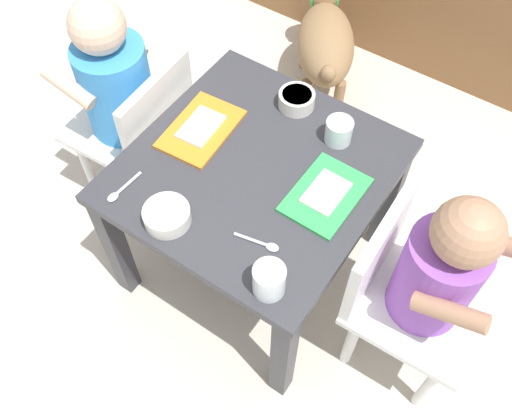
# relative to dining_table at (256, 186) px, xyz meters

# --- Properties ---
(ground_plane) EXTENTS (7.00, 7.00, 0.00)m
(ground_plane) POSITION_rel_dining_table_xyz_m (0.00, 0.00, -0.36)
(ground_plane) COLOR beige
(dining_table) EXTENTS (0.56, 0.58, 0.43)m
(dining_table) POSITION_rel_dining_table_xyz_m (0.00, 0.00, 0.00)
(dining_table) COLOR #333338
(dining_table) RESTS_ON ground
(seated_child_left) EXTENTS (0.29, 0.29, 0.66)m
(seated_child_left) POSITION_rel_dining_table_xyz_m (-0.44, 0.03, 0.05)
(seated_child_left) COLOR white
(seated_child_left) RESTS_ON ground
(seated_child_right) EXTENTS (0.29, 0.29, 0.65)m
(seated_child_right) POSITION_rel_dining_table_xyz_m (0.44, -0.01, 0.04)
(seated_child_right) COLOR white
(seated_child_right) RESTS_ON ground
(dog) EXTENTS (0.36, 0.44, 0.29)m
(dog) POSITION_rel_dining_table_xyz_m (-0.22, 0.73, -0.17)
(dog) COLOR olive
(dog) RESTS_ON ground
(food_tray_left) EXTENTS (0.15, 0.21, 0.02)m
(food_tray_left) POSITION_rel_dining_table_xyz_m (-0.17, 0.02, 0.08)
(food_tray_left) COLOR orange
(food_tray_left) RESTS_ON dining_table
(food_tray_right) EXTENTS (0.14, 0.19, 0.02)m
(food_tray_right) POSITION_rel_dining_table_xyz_m (0.17, 0.02, 0.08)
(food_tray_right) COLOR green
(food_tray_right) RESTS_ON dining_table
(water_cup_left) EXTENTS (0.06, 0.06, 0.07)m
(water_cup_left) POSITION_rel_dining_table_xyz_m (0.19, -0.23, 0.10)
(water_cup_left) COLOR white
(water_cup_left) RESTS_ON dining_table
(water_cup_right) EXTENTS (0.06, 0.06, 0.06)m
(water_cup_right) POSITION_rel_dining_table_xyz_m (0.11, 0.17, 0.10)
(water_cup_right) COLOR white
(water_cup_right) RESTS_ON dining_table
(veggie_bowl_far) EXTENTS (0.09, 0.09, 0.04)m
(veggie_bowl_far) POSITION_rel_dining_table_xyz_m (-0.03, 0.21, 0.09)
(veggie_bowl_far) COLOR silver
(veggie_bowl_far) RESTS_ON dining_table
(cereal_bowl_right_side) EXTENTS (0.10, 0.10, 0.04)m
(cereal_bowl_right_side) POSITION_rel_dining_table_xyz_m (-0.07, -0.22, 0.09)
(cereal_bowl_right_side) COLOR silver
(cereal_bowl_right_side) RESTS_ON dining_table
(spoon_by_left_tray) EXTENTS (0.02, 0.10, 0.01)m
(spoon_by_left_tray) POSITION_rel_dining_table_xyz_m (-0.21, -0.22, 0.08)
(spoon_by_left_tray) COLOR silver
(spoon_by_left_tray) RESTS_ON dining_table
(spoon_by_right_tray) EXTENTS (0.10, 0.03, 0.01)m
(spoon_by_right_tray) POSITION_rel_dining_table_xyz_m (0.12, -0.16, 0.08)
(spoon_by_right_tray) COLOR silver
(spoon_by_right_tray) RESTS_ON dining_table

